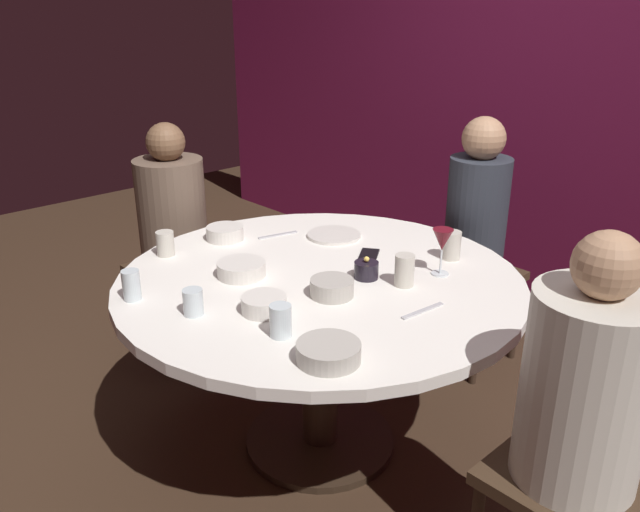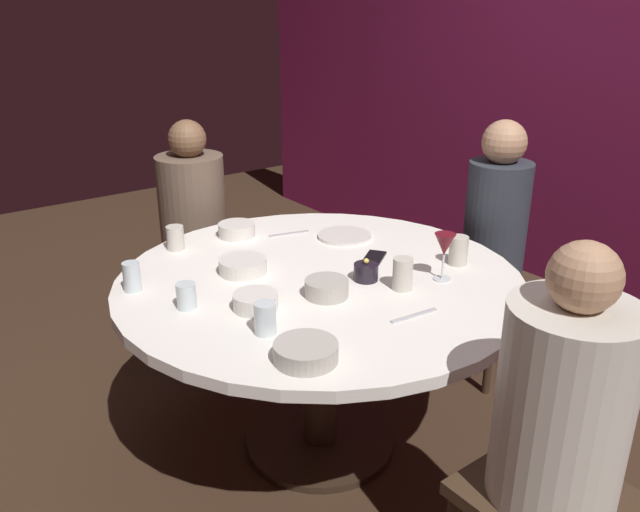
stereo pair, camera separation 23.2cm
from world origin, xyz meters
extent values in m
plane|color=#382619|center=(0.00, 0.00, 0.00)|extent=(8.00, 8.00, 0.00)
cube|color=maroon|center=(0.00, 1.89, 1.30)|extent=(6.00, 0.10, 2.60)
cylinder|color=white|center=(0.00, 0.00, 0.72)|extent=(1.49, 1.49, 0.04)
cylinder|color=#332319|center=(0.00, 0.00, 0.35)|extent=(0.14, 0.14, 0.70)
cylinder|color=#2D2116|center=(0.00, 0.00, 0.01)|extent=(0.60, 0.60, 0.03)
cube|color=#3F2D1E|center=(-1.03, 0.00, 0.45)|extent=(0.40, 0.40, 0.04)
cylinder|color=brown|center=(-1.03, 0.00, 0.74)|extent=(0.32, 0.32, 0.53)
sphere|color=brown|center=(-1.03, 0.00, 1.08)|extent=(0.18, 0.18, 0.18)
cylinder|color=#332319|center=(-1.20, -0.17, 0.21)|extent=(0.04, 0.04, 0.43)
cylinder|color=#332319|center=(-0.86, -0.17, 0.21)|extent=(0.04, 0.04, 0.43)
cylinder|color=#332319|center=(-1.20, 0.17, 0.21)|extent=(0.04, 0.04, 0.43)
cylinder|color=#332319|center=(-0.86, 0.17, 0.21)|extent=(0.04, 0.04, 0.43)
cube|color=#3F2D1E|center=(0.00, 1.00, 0.45)|extent=(0.40, 0.40, 0.04)
cylinder|color=#2D333D|center=(0.00, 1.00, 0.75)|extent=(0.28, 0.28, 0.55)
sphere|color=tan|center=(0.00, 1.00, 1.11)|extent=(0.20, 0.20, 0.20)
cylinder|color=#332319|center=(-0.17, 1.17, 0.21)|extent=(0.04, 0.04, 0.43)
cylinder|color=#332319|center=(-0.17, 0.83, 0.21)|extent=(0.04, 0.04, 0.43)
cylinder|color=#332319|center=(0.17, 1.17, 0.21)|extent=(0.04, 0.04, 0.43)
cylinder|color=#332319|center=(0.17, 0.83, 0.21)|extent=(0.04, 0.04, 0.43)
cube|color=#3F2D1E|center=(1.01, 0.00, 0.45)|extent=(0.40, 0.40, 0.04)
cylinder|color=beige|center=(1.01, 0.00, 0.74)|extent=(0.33, 0.33, 0.55)
sphere|color=tan|center=(1.01, 0.00, 1.09)|extent=(0.17, 0.17, 0.17)
cylinder|color=#332319|center=(0.84, 0.17, 0.21)|extent=(0.04, 0.04, 0.43)
cylinder|color=black|center=(0.13, 0.11, 0.77)|extent=(0.09, 0.09, 0.06)
sphere|color=#F9D159|center=(0.13, 0.11, 0.82)|extent=(0.02, 0.02, 0.02)
cylinder|color=silver|center=(0.29, 0.33, 0.75)|extent=(0.06, 0.06, 0.01)
cylinder|color=silver|center=(0.29, 0.33, 0.79)|extent=(0.01, 0.01, 0.09)
cone|color=maroon|center=(0.29, 0.33, 0.88)|extent=(0.08, 0.08, 0.08)
cylinder|color=silver|center=(-0.27, 0.33, 0.75)|extent=(0.23, 0.23, 0.01)
cube|color=black|center=(-0.01, 0.27, 0.75)|extent=(0.14, 0.15, 0.01)
cylinder|color=silver|center=(-0.56, -0.03, 0.77)|extent=(0.16, 0.16, 0.06)
cylinder|color=silver|center=(-0.20, -0.21, 0.77)|extent=(0.18, 0.18, 0.05)
cylinder|color=silver|center=(0.08, -0.33, 0.77)|extent=(0.15, 0.15, 0.05)
cylinder|color=#B2ADA3|center=(0.15, -0.08, 0.77)|extent=(0.15, 0.15, 0.06)
cylinder|color=#B2ADA3|center=(0.45, -0.39, 0.77)|extent=(0.18, 0.18, 0.05)
cylinder|color=silver|center=(0.24, -0.39, 0.79)|extent=(0.07, 0.07, 0.10)
cylinder|color=beige|center=(0.26, 0.16, 0.80)|extent=(0.07, 0.07, 0.11)
cylinder|color=silver|center=(-0.29, -0.59, 0.79)|extent=(0.06, 0.06, 0.10)
cylinder|color=beige|center=(0.22, 0.49, 0.80)|extent=(0.07, 0.07, 0.11)
cylinder|color=beige|center=(-0.57, -0.30, 0.79)|extent=(0.07, 0.07, 0.10)
cylinder|color=silver|center=(-0.06, -0.50, 0.79)|extent=(0.07, 0.07, 0.09)
cube|color=#B7B7BC|center=(-0.44, 0.16, 0.75)|extent=(0.06, 0.18, 0.01)
cube|color=#B7B7BC|center=(0.44, 0.05, 0.75)|extent=(0.03, 0.18, 0.01)
camera|label=1|loc=(1.57, -1.47, 1.69)|focal=36.06mm
camera|label=2|loc=(1.72, -1.30, 1.69)|focal=36.06mm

